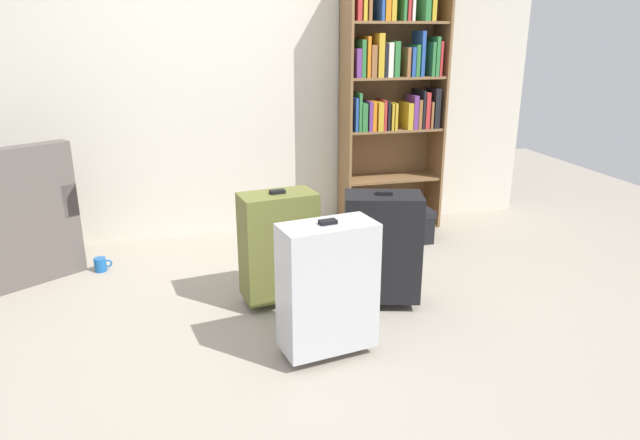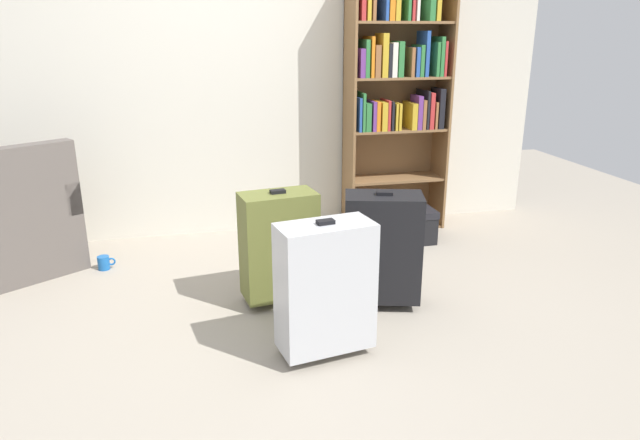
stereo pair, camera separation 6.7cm
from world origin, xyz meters
TOP-DOWN VIEW (x-y plane):
  - ground_plane at (0.00, 0.00)m, footprint 8.36×8.36m
  - back_wall at (0.00, 1.75)m, footprint 4.78×0.10m
  - bookshelf at (1.11, 1.53)m, footprint 0.81×0.32m
  - armchair at (-1.71, 1.20)m, footprint 0.97×0.97m
  - mug at (-1.15, 1.09)m, footprint 0.12×0.08m
  - storage_box at (1.09, 1.11)m, footprint 0.42×0.24m
  - suitcase_silver at (0.08, -0.33)m, footprint 0.50×0.31m
  - suitcase_black at (0.54, 0.15)m, footprint 0.50×0.37m
  - suitcase_olive at (-0.04, 0.32)m, footprint 0.47×0.30m

SIDE VIEW (x-z plane):
  - ground_plane at x=0.00m, z-range 0.00..0.00m
  - mug at x=-1.15m, z-range 0.00..0.10m
  - storage_box at x=1.09m, z-range 0.01..0.27m
  - armchair at x=-1.71m, z-range -0.13..0.77m
  - suitcase_black at x=0.54m, z-range 0.01..0.72m
  - suitcase_olive at x=-0.04m, z-range 0.01..0.72m
  - suitcase_silver at x=0.08m, z-range 0.01..0.74m
  - bookshelf at x=1.11m, z-range 0.15..2.18m
  - back_wall at x=0.00m, z-range 0.00..2.60m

